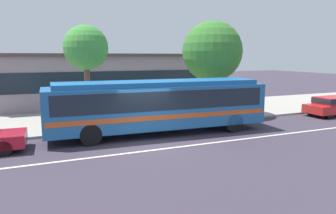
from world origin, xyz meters
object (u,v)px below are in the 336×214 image
(street_tree_near_stop, at_px, (86,49))
(street_tree_mid_block, at_px, (212,51))
(transit_bus, at_px, (159,103))
(bus_stop_sign, at_px, (202,94))
(pedestrian_waiting_near_sign, at_px, (160,103))
(sedan_far_ahead, at_px, (335,105))

(street_tree_near_stop, distance_m, street_tree_mid_block, 8.26)
(transit_bus, distance_m, bus_stop_sign, 3.93)
(transit_bus, relative_size, bus_stop_sign, 4.49)
(pedestrian_waiting_near_sign, height_order, street_tree_near_stop, street_tree_near_stop)
(transit_bus, bearing_deg, pedestrian_waiting_near_sign, 67.44)
(street_tree_near_stop, bearing_deg, bus_stop_sign, -19.39)
(sedan_far_ahead, distance_m, bus_stop_sign, 9.66)
(transit_bus, height_order, street_tree_near_stop, street_tree_near_stop)
(sedan_far_ahead, xyz_separation_m, bus_stop_sign, (-9.47, 1.66, 1.02))
(sedan_far_ahead, distance_m, pedestrian_waiting_near_sign, 12.06)
(bus_stop_sign, xyz_separation_m, street_tree_near_stop, (-6.48, 2.28, 2.70))
(pedestrian_waiting_near_sign, bearing_deg, sedan_far_ahead, -15.31)
(street_tree_near_stop, height_order, street_tree_mid_block, street_tree_mid_block)
(transit_bus, xyz_separation_m, pedestrian_waiting_near_sign, (1.36, 3.27, -0.51))
(transit_bus, distance_m, sedan_far_ahead, 13.02)
(transit_bus, xyz_separation_m, bus_stop_sign, (3.52, 1.74, 0.14))
(transit_bus, bearing_deg, bus_stop_sign, 26.37)
(pedestrian_waiting_near_sign, relative_size, bus_stop_sign, 0.66)
(pedestrian_waiting_near_sign, height_order, bus_stop_sign, bus_stop_sign)
(street_tree_mid_block, bearing_deg, street_tree_near_stop, 176.90)
(bus_stop_sign, bearing_deg, pedestrian_waiting_near_sign, 144.83)
(sedan_far_ahead, distance_m, street_tree_mid_block, 9.19)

